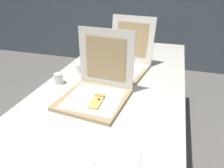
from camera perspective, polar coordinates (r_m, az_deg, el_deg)
name	(u,v)px	position (r m, az deg, el deg)	size (l,w,h in m)	color
table	(116,87)	(1.52, 1.05, -0.76)	(0.95, 2.15, 0.74)	silver
pizza_box_front	(96,90)	(1.27, -4.31, -1.64)	(0.41, 0.42, 0.40)	tan
pizza_box_middle	(124,63)	(1.68, 3.22, 5.84)	(0.44, 0.49, 0.39)	tan
cup_white_far	(99,56)	(1.89, -3.57, 7.62)	(0.06, 0.06, 0.07)	white
cup_white_near_center	(59,79)	(1.50, -14.38, 1.44)	(0.06, 0.06, 0.07)	white
cup_white_mid	(80,68)	(1.64, -8.65, 4.25)	(0.06, 0.06, 0.07)	white
napkin_pile	(118,161)	(0.90, 1.67, -20.16)	(0.19, 0.19, 0.01)	white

